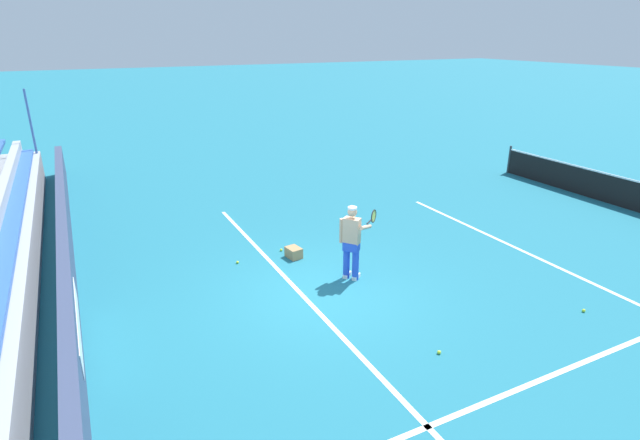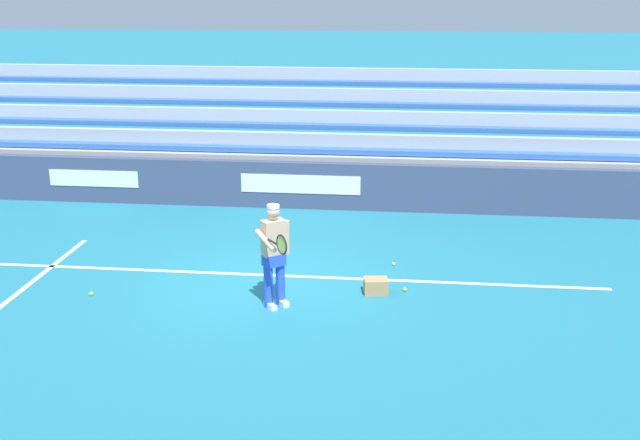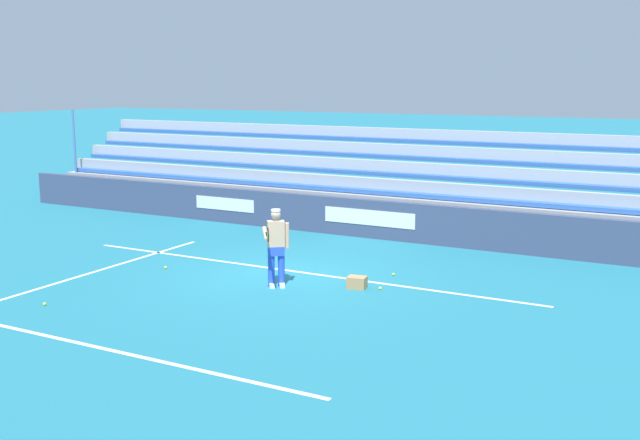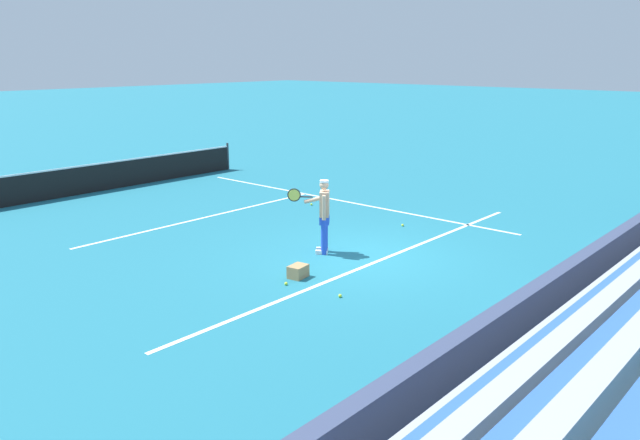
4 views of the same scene
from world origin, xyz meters
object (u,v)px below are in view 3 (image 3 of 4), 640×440
at_px(ball_box_cardboard, 357,282).
at_px(tennis_ball_near_player, 380,288).
at_px(tennis_player, 276,247).
at_px(tennis_ball_far_left, 45,304).
at_px(tennis_ball_stray_back, 393,274).
at_px(tennis_ball_by_box, 166,267).

distance_m(ball_box_cardboard, tennis_ball_near_player, 0.52).
relative_size(tennis_player, tennis_ball_far_left, 25.98).
xyz_separation_m(tennis_ball_stray_back, tennis_ball_by_box, (5.06, 2.00, 0.00)).
bearing_deg(tennis_ball_far_left, tennis_ball_stray_back, -133.80).
xyz_separation_m(ball_box_cardboard, tennis_ball_by_box, (4.78, 0.64, -0.10)).
distance_m(tennis_ball_by_box, tennis_ball_far_left, 3.49).
distance_m(tennis_ball_stray_back, tennis_ball_far_left, 7.60).
xyz_separation_m(tennis_player, tennis_ball_far_left, (3.36, 3.41, -0.86)).
height_order(tennis_ball_far_left, tennis_ball_near_player, same).
relative_size(tennis_player, tennis_ball_stray_back, 25.98).
xyz_separation_m(ball_box_cardboard, tennis_ball_stray_back, (-0.29, -1.36, -0.10)).
height_order(tennis_player, tennis_ball_near_player, tennis_player).
distance_m(ball_box_cardboard, tennis_ball_stray_back, 1.39).
xyz_separation_m(tennis_player, tennis_ball_by_box, (3.16, -0.07, -0.86)).
height_order(tennis_ball_by_box, tennis_ball_far_left, same).
relative_size(ball_box_cardboard, tennis_ball_stray_back, 6.06).
bearing_deg(ball_box_cardboard, tennis_ball_stray_back, -101.84).
relative_size(ball_box_cardboard, tennis_ball_by_box, 6.06).
distance_m(tennis_ball_far_left, tennis_ball_near_player, 6.93).
bearing_deg(ball_box_cardboard, tennis_player, 23.93).
distance_m(tennis_player, ball_box_cardboard, 1.92).
relative_size(tennis_ball_by_box, tennis_ball_near_player, 1.00).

